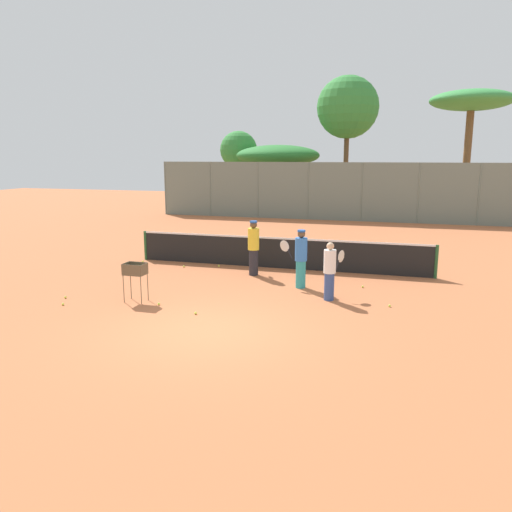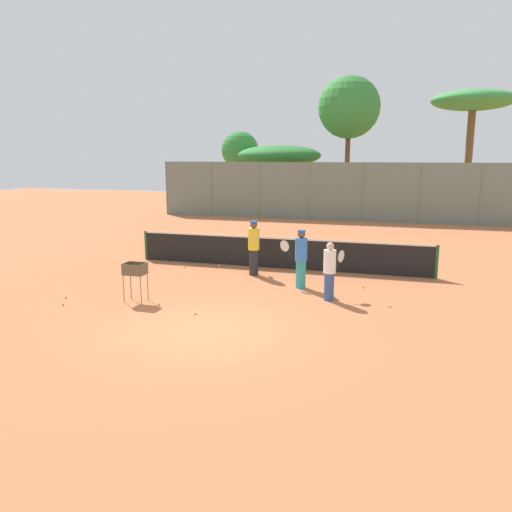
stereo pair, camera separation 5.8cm
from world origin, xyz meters
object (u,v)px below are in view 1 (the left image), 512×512
object	(u,v)px
player_white_outfit	(330,270)
player_yellow_shirt	(301,258)
tennis_net	(279,252)
ball_cart	(135,272)
player_red_cap	(254,247)

from	to	relation	value
player_white_outfit	player_yellow_shirt	distance (m)	1.44
tennis_net	ball_cart	size ratio (longest dim) A/B	9.95
tennis_net	player_red_cap	xyz separation A→B (m)	(-0.54, -1.19, 0.36)
tennis_net	player_red_cap	bearing A→B (deg)	-114.32
player_red_cap	player_yellow_shirt	bearing A→B (deg)	-142.79
tennis_net	ball_cart	xyz separation A→B (m)	(-2.66, -4.95, 0.24)
player_red_cap	ball_cart	xyz separation A→B (m)	(-2.12, -3.76, -0.12)
player_yellow_shirt	player_red_cap	bearing A→B (deg)	-19.78
player_red_cap	player_yellow_shirt	distance (m)	2.10
player_red_cap	ball_cart	distance (m)	4.32
tennis_net	player_white_outfit	bearing A→B (deg)	-56.30
player_red_cap	player_yellow_shirt	xyz separation A→B (m)	(1.77, -1.13, -0.03)
player_white_outfit	ball_cart	xyz separation A→B (m)	(-4.89, -1.60, -0.01)
tennis_net	player_yellow_shirt	world-z (taller)	player_yellow_shirt
tennis_net	player_white_outfit	distance (m)	4.04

